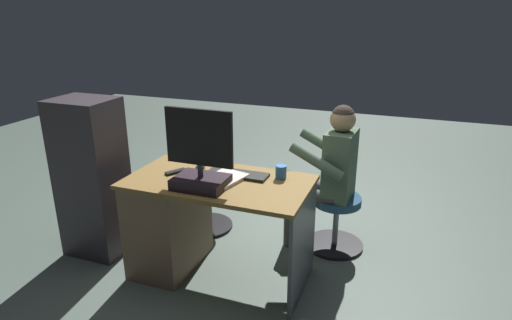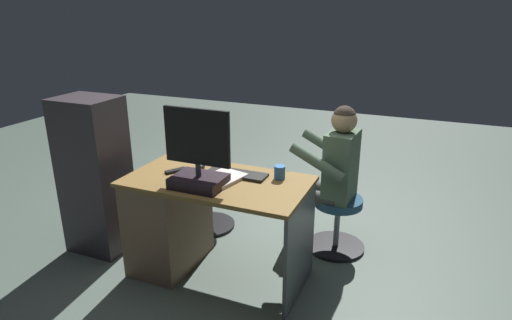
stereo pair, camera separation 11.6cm
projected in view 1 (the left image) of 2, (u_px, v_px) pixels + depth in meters
The scene contains 13 objects.
ground_plane at pixel (239, 251), 3.42m from camera, with size 10.00×10.00×0.00m, color #506056.
desk at pixel (180, 218), 3.10m from camera, with size 1.22×0.66×0.73m.
monitor at pixel (200, 164), 2.71m from camera, with size 0.45×0.25×0.51m.
keyboard at pixel (238, 174), 2.95m from camera, with size 0.42×0.14×0.02m, color black.
computer_mouse at pixel (200, 167), 3.07m from camera, with size 0.06×0.10×0.04m, color #282E31.
cup at pixel (281, 172), 2.89m from camera, with size 0.07×0.07×0.09m, color #3372BF.
tv_remote at pixel (176, 172), 3.00m from camera, with size 0.04×0.15×0.02m, color black.
notebook_binder at pixel (223, 179), 2.86m from camera, with size 0.22×0.30×0.02m, color beige.
office_chair_teddy at pixel (206, 201), 3.71m from camera, with size 0.45×0.45×0.43m.
teddy_bear at pixel (205, 162), 3.60m from camera, with size 0.25×0.25×0.36m.
visitor_chair at pixel (336, 218), 3.41m from camera, with size 0.45×0.45×0.43m.
person at pixel (329, 167), 3.29m from camera, with size 0.51×0.50×1.15m.
equipment_rack at pixel (92, 178), 3.25m from camera, with size 0.44×0.36×1.21m, color #342D32.
Camera 1 is at (-1.17, 2.75, 1.82)m, focal length 30.47 mm.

